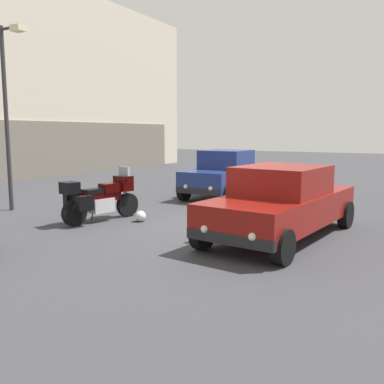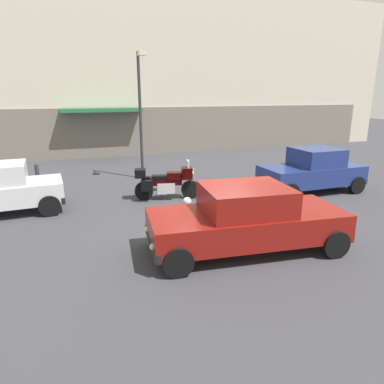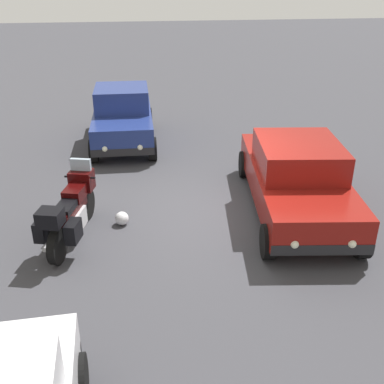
{
  "view_description": "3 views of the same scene",
  "coord_description": "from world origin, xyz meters",
  "px_view_note": "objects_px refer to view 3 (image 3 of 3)",
  "views": [
    {
      "loc": [
        -8.9,
        -4.36,
        2.28
      ],
      "look_at": [
        0.14,
        0.74,
        0.81
      ],
      "focal_mm": 39.84,
      "sensor_mm": 36.0,
      "label": 1
    },
    {
      "loc": [
        -3.85,
        -8.15,
        3.56
      ],
      "look_at": [
        -0.41,
        1.09,
        0.73
      ],
      "focal_mm": 32.05,
      "sensor_mm": 36.0,
      "label": 2
    },
    {
      "loc": [
        -8.51,
        1.71,
        4.7
      ],
      "look_at": [
        -0.68,
        0.66,
        0.86
      ],
      "focal_mm": 43.13,
      "sensor_mm": 36.0,
      "label": 3
    }
  ],
  "objects_px": {
    "car_hatchback_near": "(123,116)",
    "car_sedan_far": "(296,177)",
    "motorcycle": "(70,211)",
    "helmet": "(122,218)"
  },
  "relations": [
    {
      "from": "car_hatchback_near",
      "to": "car_sedan_far",
      "type": "bearing_deg",
      "value": 37.52
    },
    {
      "from": "motorcycle",
      "to": "car_sedan_far",
      "type": "xyz_separation_m",
      "value": [
        0.61,
        -4.57,
        0.16
      ]
    },
    {
      "from": "car_sedan_far",
      "to": "motorcycle",
      "type": "bearing_deg",
      "value": -75.78
    },
    {
      "from": "car_hatchback_near",
      "to": "car_sedan_far",
      "type": "distance_m",
      "value": 5.99
    },
    {
      "from": "helmet",
      "to": "car_hatchback_near",
      "type": "relative_size",
      "value": 0.07
    },
    {
      "from": "helmet",
      "to": "car_hatchback_near",
      "type": "distance_m",
      "value": 4.99
    },
    {
      "from": "motorcycle",
      "to": "car_sedan_far",
      "type": "bearing_deg",
      "value": -68.27
    },
    {
      "from": "helmet",
      "to": "car_sedan_far",
      "type": "height_order",
      "value": "car_sedan_far"
    },
    {
      "from": "motorcycle",
      "to": "car_sedan_far",
      "type": "height_order",
      "value": "car_sedan_far"
    },
    {
      "from": "helmet",
      "to": "car_hatchback_near",
      "type": "bearing_deg",
      "value": -0.63
    }
  ]
}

